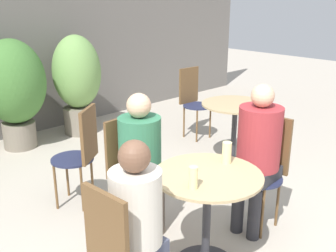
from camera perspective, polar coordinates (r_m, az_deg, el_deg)
name	(u,v)px	position (r m, az deg, el deg)	size (l,w,h in m)	color
cafe_table_near	(207,200)	(2.82, 5.71, -10.65)	(0.76, 0.76, 0.75)	#2D2D33
cafe_table_far	(235,120)	(4.55, 9.64, 0.82)	(0.76, 0.76, 0.75)	#2D2D33
bistro_chair_0	(265,162)	(3.43, 13.96, -5.10)	(0.40, 0.40, 0.97)	#232847
bistro_chair_1	(129,165)	(3.30, -5.68, -5.59)	(0.40, 0.40, 0.97)	#232847
bistro_chair_2	(119,250)	(2.30, -7.16, -17.42)	(0.40, 0.40, 0.97)	#232847
bistro_chair_3	(193,96)	(5.46, 3.60, 4.30)	(0.40, 0.40, 0.97)	#232847
bistro_chair_5	(81,148)	(3.70, -12.45, -3.20)	(0.45, 0.45, 0.97)	#232847
seated_person_0	(258,147)	(3.24, 12.90, -3.06)	(0.36, 0.35, 1.27)	#2D2D33
seated_person_1	(141,153)	(3.14, -3.89, -3.94)	(0.34, 0.36, 1.21)	brown
seated_person_2	(138,217)	(2.30, -4.39, -13.00)	(0.31, 0.30, 1.19)	#42475B
beer_glass_0	(193,178)	(2.50, 3.69, -7.49)	(0.06, 0.06, 0.15)	beige
beer_glass_1	(227,153)	(2.88, 8.53, -3.86)	(0.07, 0.07, 0.16)	beige
potted_plant_1	(14,86)	(5.34, -21.49, 5.41)	(0.81, 0.81, 1.41)	slate
potted_plant_2	(77,79)	(5.69, -13.03, 6.61)	(0.67, 0.67, 1.40)	slate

